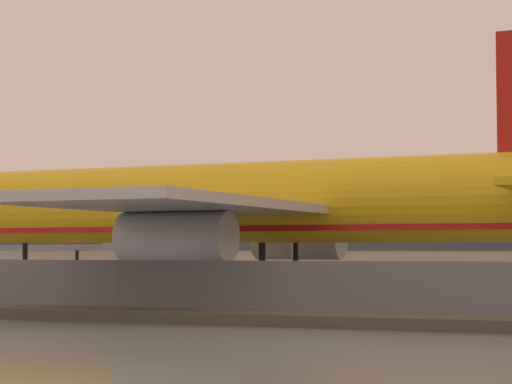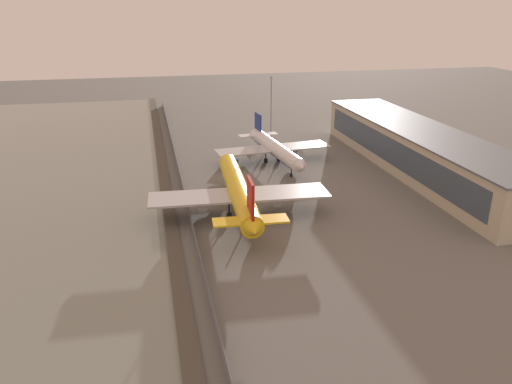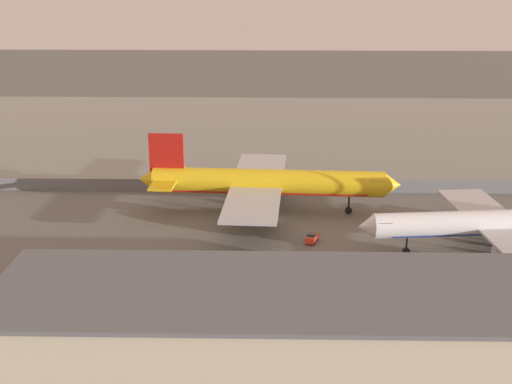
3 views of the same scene
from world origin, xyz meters
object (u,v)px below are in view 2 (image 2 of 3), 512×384
Objects in this scene: cargo_jet_yellow at (238,191)px; baggage_tug at (290,194)px; passenger_jet_white at (275,148)px; apron_light_mast_apron_west at (271,107)px; ops_van at (230,162)px.

cargo_jet_yellow reaches higher than baggage_tug.
apron_light_mast_apron_west reaches higher than passenger_jet_white.
passenger_jet_white is at bearing 153.64° from cargo_jet_yellow.
passenger_jet_white is at bearing 88.78° from ops_van.
passenger_jet_white is at bearing 173.56° from baggage_tug.
baggage_tug is 0.15× the size of apron_light_mast_apron_west.
ops_van is at bearing -39.02° from apron_light_mast_apron_west.
passenger_jet_white reaches higher than baggage_tug.
cargo_jet_yellow is 18.15m from baggage_tug.
apron_light_mast_apron_west is at bearing 159.18° from cargo_jet_yellow.
passenger_jet_white reaches higher than ops_van.
apron_light_mast_apron_west is (-53.31, 8.10, 12.53)m from baggage_tug.
passenger_jet_white is at bearing -11.28° from apron_light_mast_apron_west.
apron_light_mast_apron_west is (-23.68, 19.19, 12.06)m from ops_van.
apron_light_mast_apron_west is at bearing 168.72° from passenger_jet_white.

